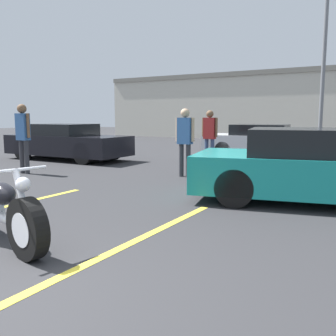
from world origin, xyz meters
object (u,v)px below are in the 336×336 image
object	(u,v)px
parked_car_left_row	(67,142)
spectator_near_motorcycle	(23,132)
show_car_hood_open	(315,167)
spectator_by_show_car	(210,133)
light_pole	(326,56)
spectator_midground	(185,136)
parked_car_mid_row	(264,142)

from	to	relation	value
parked_car_left_row	spectator_near_motorcycle	size ratio (longest dim) A/B	2.48
show_car_hood_open	spectator_by_show_car	distance (m)	5.19
parked_car_left_row	spectator_near_motorcycle	xyz separation A→B (m)	(1.40, -2.90, 0.50)
light_pole	spectator_by_show_car	distance (m)	8.54
show_car_hood_open	spectator_midground	xyz separation A→B (m)	(-3.32, 1.27, 0.39)
spectator_near_motorcycle	parked_car_mid_row	bearing A→B (deg)	58.99
light_pole	parked_car_left_row	size ratio (longest dim) A/B	1.65
parked_car_mid_row	spectator_midground	size ratio (longest dim) A/B	2.63
light_pole	spectator_by_show_car	world-z (taller)	light_pole
parked_car_mid_row	parked_car_left_row	size ratio (longest dim) A/B	0.99
show_car_hood_open	parked_car_left_row	world-z (taller)	show_car_hood_open
spectator_by_show_car	spectator_midground	size ratio (longest dim) A/B	0.99
light_pole	spectator_near_motorcycle	xyz separation A→B (m)	(-5.66, -11.72, -3.06)
parked_car_mid_row	spectator_by_show_car	distance (m)	3.26
light_pole	parked_car_mid_row	bearing A→B (deg)	-106.39
spectator_midground	spectator_near_motorcycle	bearing A→B (deg)	-156.40
parked_car_mid_row	parked_car_left_row	bearing A→B (deg)	-148.89
light_pole	spectator_by_show_car	xyz separation A→B (m)	(-2.10, -7.65, -3.15)
show_car_hood_open	spectator_midground	world-z (taller)	show_car_hood_open
spectator_near_motorcycle	spectator_midground	world-z (taller)	spectator_near_motorcycle
light_pole	parked_car_mid_row	world-z (taller)	light_pole
spectator_by_show_car	light_pole	bearing A→B (deg)	74.66
show_car_hood_open	spectator_near_motorcycle	xyz separation A→B (m)	(-7.28, -0.46, 0.47)
show_car_hood_open	parked_car_left_row	bearing A→B (deg)	150.46
light_pole	show_car_hood_open	size ratio (longest dim) A/B	1.67
spectator_near_motorcycle	spectator_midground	size ratio (longest dim) A/B	1.07
show_car_hood_open	spectator_midground	distance (m)	3.58
light_pole	spectator_near_motorcycle	size ratio (longest dim) A/B	4.10
light_pole	parked_car_left_row	distance (m)	11.85
spectator_by_show_car	spectator_midground	xyz separation A→B (m)	(0.39, -2.34, 0.01)
parked_car_mid_row	parked_car_left_row	world-z (taller)	parked_car_left_row
parked_car_mid_row	spectator_by_show_car	bearing A→B (deg)	-109.61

